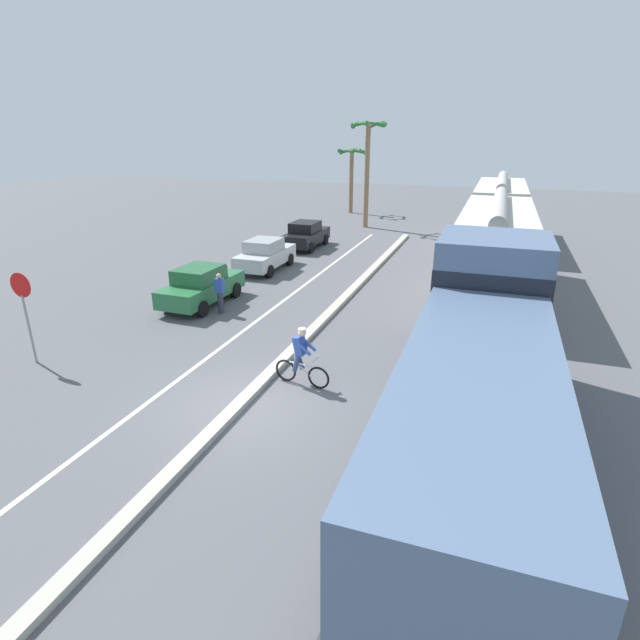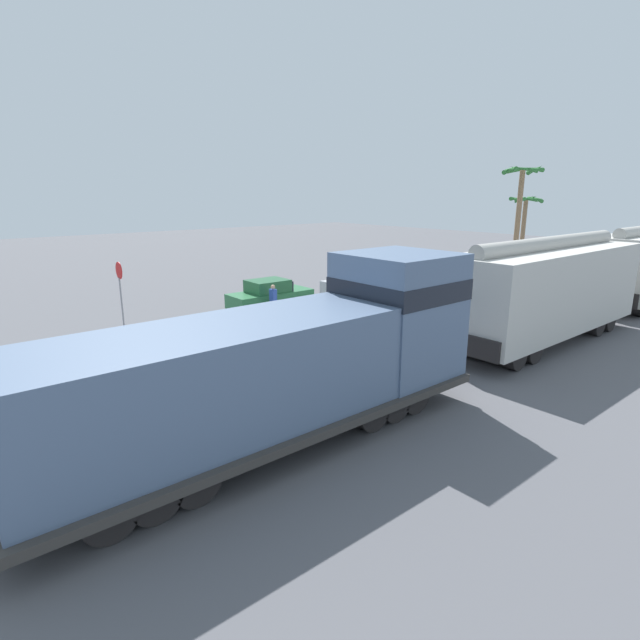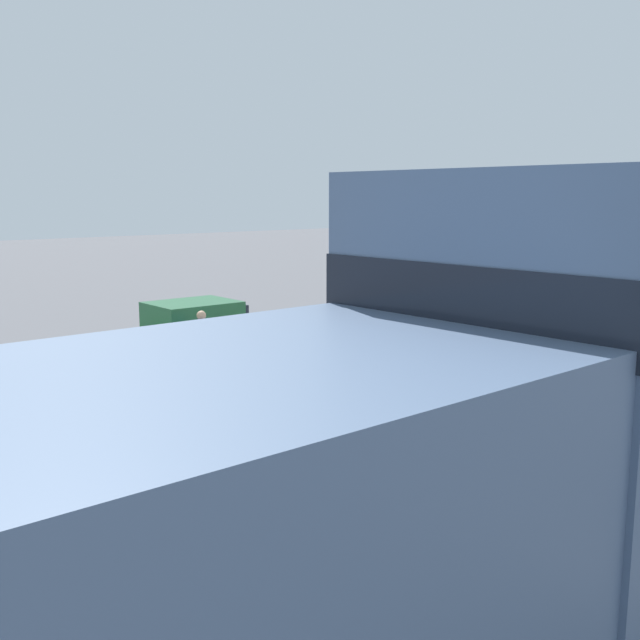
{
  "view_description": "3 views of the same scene",
  "coord_description": "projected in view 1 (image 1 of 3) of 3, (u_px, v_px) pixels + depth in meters",
  "views": [
    {
      "loc": [
        5.77,
        -10.12,
        6.72
      ],
      "look_at": [
        1.06,
        3.24,
        1.38
      ],
      "focal_mm": 28.0,
      "sensor_mm": 36.0,
      "label": 1
    },
    {
      "loc": [
        14.81,
        -6.83,
        5.8
      ],
      "look_at": [
        3.72,
        2.45,
        2.08
      ],
      "focal_mm": 28.0,
      "sensor_mm": 36.0,
      "label": 2
    },
    {
      "loc": [
        9.19,
        -2.13,
        4.01
      ],
      "look_at": [
        -4.09,
        9.42,
        1.07
      ],
      "focal_mm": 42.0,
      "sensor_mm": 36.0,
      "label": 3
    }
  ],
  "objects": [
    {
      "name": "parked_car_green",
      "position": [
        201.0,
        286.0,
        20.51
      ],
      "size": [
        1.89,
        4.23,
        1.62
      ],
      "color": "#286B3D",
      "rests_on": "ground"
    },
    {
      "name": "cyclist",
      "position": [
        301.0,
        358.0,
        13.9
      ],
      "size": [
        1.7,
        0.51,
        1.71
      ],
      "color": "black",
      "rests_on": "ground"
    },
    {
      "name": "hopper_car_lead",
      "position": [
        494.0,
        249.0,
        21.24
      ],
      "size": [
        2.9,
        10.6,
        4.18
      ],
      "color": "beige",
      "rests_on": "ground"
    },
    {
      "name": "palm_tree_near",
      "position": [
        367.0,
        149.0,
        35.76
      ],
      "size": [
        2.72,
        2.78,
        7.67
      ],
      "color": "#846647",
      "rests_on": "ground"
    },
    {
      "name": "ground_plane",
      "position": [
        241.0,
        405.0,
        13.09
      ],
      "size": [
        120.0,
        120.0,
        0.0
      ],
      "primitive_type": "plane",
      "color": "#56565B"
    },
    {
      "name": "locomotive",
      "position": [
        479.0,
        379.0,
        10.61
      ],
      "size": [
        3.1,
        11.61,
        4.2
      ],
      "color": "slate",
      "rests_on": "ground"
    },
    {
      "name": "parked_car_black",
      "position": [
        306.0,
        235.0,
        30.68
      ],
      "size": [
        1.86,
        4.21,
        1.62
      ],
      "color": "black",
      "rests_on": "ground"
    },
    {
      "name": "median_curb",
      "position": [
        318.0,
        325.0,
        18.36
      ],
      "size": [
        0.36,
        36.0,
        0.16
      ],
      "primitive_type": "cube",
      "color": "#B2AD9E",
      "rests_on": "ground"
    },
    {
      "name": "parked_car_silver",
      "position": [
        265.0,
        255.0,
        25.71
      ],
      "size": [
        1.84,
        4.2,
        1.62
      ],
      "color": "#B7BABF",
      "rests_on": "ground"
    },
    {
      "name": "hopper_car_middle",
      "position": [
        499.0,
        211.0,
        31.48
      ],
      "size": [
        2.9,
        10.6,
        4.18
      ],
      "color": "beige",
      "rests_on": "ground"
    },
    {
      "name": "palm_tree_far",
      "position": [
        352.0,
        163.0,
        42.96
      ],
      "size": [
        2.61,
        2.73,
        5.64
      ],
      "color": "#846647",
      "rests_on": "ground"
    },
    {
      "name": "stop_sign",
      "position": [
        24.0,
        301.0,
        14.85
      ],
      "size": [
        0.76,
        0.08,
        2.88
      ],
      "color": "gray",
      "rests_on": "ground"
    },
    {
      "name": "lane_stripe",
      "position": [
        259.0,
        319.0,
        19.13
      ],
      "size": [
        0.14,
        36.0,
        0.01
      ],
      "primitive_type": "cube",
      "color": "silver",
      "rests_on": "ground"
    },
    {
      "name": "pedestrian_by_cars",
      "position": [
        220.0,
        293.0,
        19.5
      ],
      "size": [
        0.34,
        0.22,
        1.62
      ],
      "color": "#33333D",
      "rests_on": "ground"
    }
  ]
}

